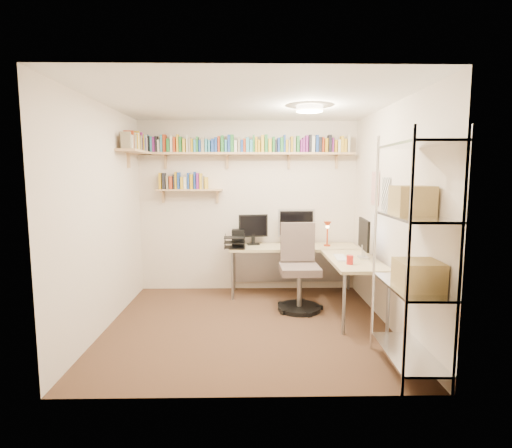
# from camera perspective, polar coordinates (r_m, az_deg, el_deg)

# --- Properties ---
(ground) EXTENTS (3.20, 3.20, 0.00)m
(ground) POSITION_cam_1_polar(r_m,az_deg,el_deg) (4.74, -1.14, -14.22)
(ground) COLOR #432D1C
(ground) RESTS_ON ground
(room_shell) EXTENTS (3.24, 3.04, 2.52)m
(room_shell) POSITION_cam_1_polar(r_m,az_deg,el_deg) (4.42, -1.13, 4.81)
(room_shell) COLOR beige
(room_shell) RESTS_ON ground
(wall_shelves) EXTENTS (3.12, 1.09, 0.80)m
(wall_shelves) POSITION_cam_1_polar(r_m,az_deg,el_deg) (5.74, -5.44, 10.14)
(wall_shelves) COLOR tan
(wall_shelves) RESTS_ON ground
(corner_desk) EXTENTS (1.89, 1.80, 1.23)m
(corner_desk) POSITION_cam_1_polar(r_m,az_deg,el_deg) (5.51, 6.12, -3.66)
(corner_desk) COLOR #CFB686
(corner_desk) RESTS_ON ground
(office_chair) EXTENTS (0.58, 0.59, 1.10)m
(office_chair) POSITION_cam_1_polar(r_m,az_deg,el_deg) (5.18, 6.15, -7.03)
(office_chair) COLOR black
(office_chair) RESTS_ON ground
(wire_rack) EXTENTS (0.47, 0.91, 2.08)m
(wire_rack) POSITION_cam_1_polar(r_m,az_deg,el_deg) (3.65, 21.72, -2.76)
(wire_rack) COLOR silver
(wire_rack) RESTS_ON ground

